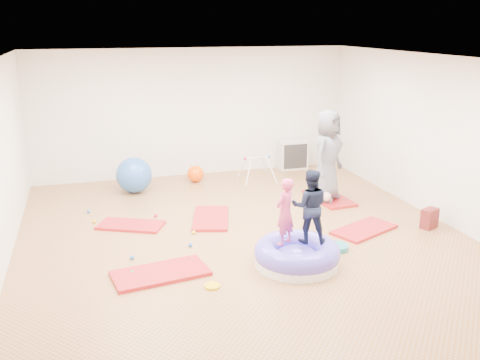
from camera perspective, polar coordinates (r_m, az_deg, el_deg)
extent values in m
cube|color=#997451|center=(8.53, 0.57, -6.36)|extent=(7.00, 8.00, 0.01)
cube|color=white|center=(7.88, 0.63, 12.76)|extent=(7.00, 8.00, 0.01)
cube|color=beige|center=(11.91, -5.04, 7.16)|extent=(7.00, 0.01, 2.80)
cube|color=beige|center=(4.61, 15.32, -8.56)|extent=(7.00, 0.01, 2.80)
cube|color=beige|center=(9.68, 20.88, 4.00)|extent=(0.01, 8.00, 2.80)
cube|color=red|center=(7.46, -8.49, -9.81)|extent=(1.36, 0.83, 0.05)
cube|color=red|center=(9.23, -11.57, -4.74)|extent=(1.20, 0.95, 0.04)
cube|color=red|center=(9.37, -3.13, -4.09)|extent=(0.89, 1.30, 0.05)
cube|color=red|center=(9.10, 13.10, -5.17)|extent=(1.26, 0.98, 0.05)
cube|color=red|center=(10.55, 9.47, -1.92)|extent=(0.68, 1.21, 0.05)
cylinder|color=white|center=(7.70, 6.05, -8.52)|extent=(1.18, 1.18, 0.13)
torus|color=#5449D1|center=(7.65, 6.08, -7.68)|extent=(1.22, 1.22, 0.32)
ellipsoid|color=#5449D1|center=(7.68, 6.06, -8.20)|extent=(0.65, 0.65, 0.29)
imported|color=#D14071|center=(7.44, 4.82, -3.01)|extent=(0.42, 0.39, 0.96)
imported|color=black|center=(7.53, 7.46, -2.44)|extent=(0.63, 0.56, 1.07)
imported|color=slate|center=(10.20, 9.27, 2.61)|extent=(0.99, 0.95, 1.72)
ellipsoid|color=#ADB8D0|center=(10.28, 8.79, -1.61)|extent=(0.37, 0.24, 0.21)
sphere|color=#DBAA9E|center=(10.12, 9.20, -1.76)|extent=(0.17, 0.17, 0.17)
sphere|color=green|center=(7.53, -11.44, -9.68)|extent=(0.07, 0.07, 0.07)
sphere|color=#275AB1|center=(8.28, -5.32, -6.92)|extent=(0.07, 0.07, 0.07)
sphere|color=red|center=(9.58, -8.99, -3.75)|extent=(0.07, 0.07, 0.07)
sphere|color=yellow|center=(9.53, -15.28, -4.26)|extent=(0.07, 0.07, 0.07)
sphere|color=#275AB1|center=(7.98, -11.43, -8.11)|extent=(0.07, 0.07, 0.07)
sphere|color=green|center=(7.95, 9.95, -8.14)|extent=(0.07, 0.07, 0.07)
sphere|color=#275AB1|center=(10.04, -15.85, -3.23)|extent=(0.07, 0.07, 0.07)
sphere|color=yellow|center=(8.75, -4.96, -5.58)|extent=(0.07, 0.07, 0.07)
sphere|color=#275AB1|center=(10.95, -11.24, 0.52)|extent=(0.72, 0.72, 0.72)
sphere|color=#FF5203|center=(11.55, -4.78, 0.67)|extent=(0.36, 0.36, 0.36)
cylinder|color=silver|center=(11.19, 0.93, 0.82)|extent=(0.21, 0.21, 0.55)
cylinder|color=silver|center=(11.63, 0.24, 1.42)|extent=(0.21, 0.21, 0.55)
cylinder|color=silver|center=(11.35, 3.42, 1.02)|extent=(0.21, 0.21, 0.55)
cylinder|color=silver|center=(11.78, 2.65, 1.60)|extent=(0.21, 0.21, 0.55)
cylinder|color=silver|center=(11.42, 1.82, 2.39)|extent=(0.54, 0.03, 0.03)
sphere|color=red|center=(11.34, 0.53, 2.30)|extent=(0.06, 0.06, 0.06)
sphere|color=#275AB1|center=(11.50, 3.09, 2.48)|extent=(0.06, 0.06, 0.06)
cube|color=silver|center=(12.58, 5.66, 2.68)|extent=(0.67, 0.32, 0.67)
cube|color=#2A2929|center=(12.44, 5.93, 2.52)|extent=(0.57, 0.02, 0.57)
cube|color=silver|center=(12.54, 5.75, 2.63)|extent=(0.02, 0.23, 0.59)
cube|color=silver|center=(12.54, 5.75, 2.63)|extent=(0.59, 0.23, 0.02)
cylinder|color=teal|center=(8.29, 10.33, -7.06)|extent=(0.34, 0.34, 0.08)
cube|color=#B02B29|center=(9.48, 19.56, -3.88)|extent=(0.34, 0.28, 0.34)
cylinder|color=yellow|center=(7.09, -2.97, -11.23)|extent=(0.21, 0.21, 0.03)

